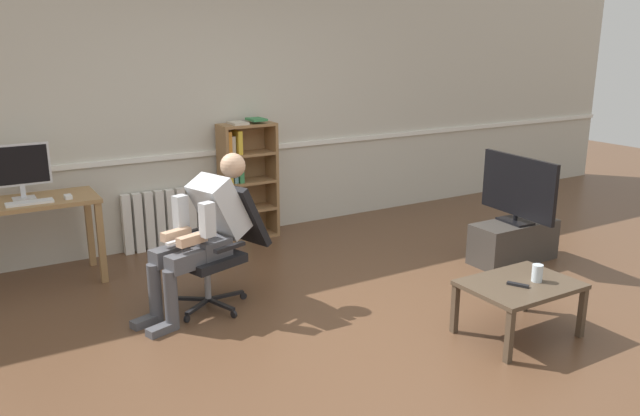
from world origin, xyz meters
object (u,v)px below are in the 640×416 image
Objects in this scene: computer_desk at (29,214)px; radiator at (171,218)px; imac_monitor at (20,167)px; tv_screen at (518,188)px; keyboard at (30,203)px; drinking_glass at (537,273)px; bookshelf at (244,181)px; tv_stand at (513,242)px; coffee_table at (520,289)px; spare_remote at (518,285)px; office_chair at (222,240)px; computer_mouse at (68,197)px.

radiator is (1.33, 0.39, -0.33)m from computer_desk.
tv_screen is (4.02, -1.78, -0.31)m from imac_monitor.
keyboard is (0.02, -0.22, -0.26)m from imac_monitor.
drinking_glass is (-1.04, -1.14, -0.26)m from tv_screen.
bookshelf is 0.84m from radiator.
imac_monitor is 0.56× the size of tv_stand.
tv_stand is (1.89, -1.99, -0.42)m from bookshelf.
radiator is at bearing 115.36° from coffee_table.
spare_remote is at bearing 177.90° from drinking_glass.
drinking_glass is (1.63, -3.23, 0.16)m from radiator.
keyboard is at bearing 158.63° from tv_stand.
bookshelf is 1.60× the size of coffee_table.
radiator is (1.35, 0.31, -0.72)m from imac_monitor.
radiator is (1.33, 0.53, -0.47)m from keyboard.
imac_monitor is 3.86× the size of drinking_glass.
drinking_glass is at bearing -19.01° from coffee_table.
drinking_glass is at bearing -74.70° from bookshelf.
keyboard is at bearing -158.26° from radiator.
spare_remote reaches higher than tv_stand.
bookshelf is 3.19m from coffee_table.
drinking_glass reaches higher than spare_remote.
radiator is (-0.77, 0.10, -0.31)m from bookshelf.
spare_remote is (1.52, -1.67, -0.11)m from office_chair.
bookshelf is at bearing 105.30° from drinking_glass.
keyboard is 0.29× the size of bookshelf.
computer_desk is at bearing -172.16° from bookshelf.
computer_desk is 1.29× the size of tv_stand.
computer_desk is at bearing -163.67° from radiator.
computer_desk is 11.08× the size of computer_mouse.
tv_screen is at bearing -23.90° from imac_monitor.
coffee_table is 0.17m from drinking_glass.
spare_remote is at bearing -44.16° from keyboard.
coffee_table is (-1.15, -1.10, 0.16)m from tv_stand.
coffee_table is (0.74, -3.09, -0.26)m from bookshelf.
bookshelf is 3.21m from spare_remote.
bookshelf is at bearing 133.52° from tv_stand.
computer_mouse is 0.12× the size of tv_stand.
spare_remote is at bearing 137.17° from tv_screen.
computer_mouse reaches higher than drinking_glass.
computer_mouse is (0.32, -0.20, -0.25)m from imac_monitor.
imac_monitor is at bearing -166.94° from radiator.
bookshelf is 3.25m from drinking_glass.
coffee_table is (1.59, -1.64, -0.17)m from office_chair.
imac_monitor is 4.80× the size of computer_mouse.
bookshelf reaches higher than tv_screen.
computer_mouse reaches higher than spare_remote.
computer_desk reaches higher than coffee_table.
keyboard is 1.50m from radiator.
bookshelf is at bearing -7.39° from radiator.
tv_stand is at bearing -46.48° from bookshelf.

